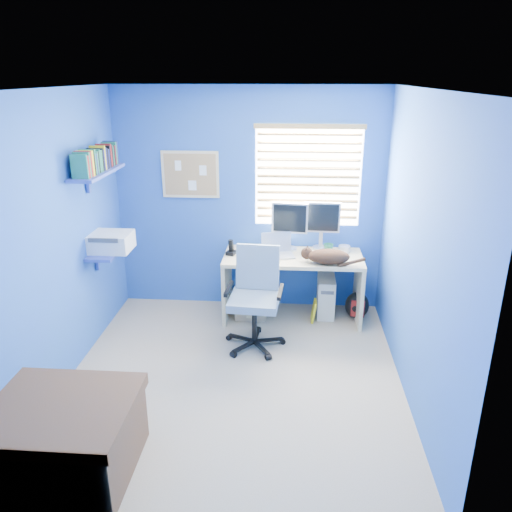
# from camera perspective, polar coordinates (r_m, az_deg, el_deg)

# --- Properties ---
(floor) EXTENTS (3.00, 3.20, 0.00)m
(floor) POSITION_cam_1_polar(r_m,az_deg,el_deg) (4.67, -2.50, -13.76)
(floor) COLOR tan
(floor) RESTS_ON ground
(ceiling) EXTENTS (3.00, 3.20, 0.00)m
(ceiling) POSITION_cam_1_polar(r_m,az_deg,el_deg) (3.88, -3.08, 18.56)
(ceiling) COLOR white
(ceiling) RESTS_ON wall_back
(wall_back) EXTENTS (3.00, 0.01, 2.50)m
(wall_back) POSITION_cam_1_polar(r_m,az_deg,el_deg) (5.63, -0.81, 6.24)
(wall_back) COLOR #295FB1
(wall_back) RESTS_ON ground
(wall_front) EXTENTS (3.00, 0.01, 2.50)m
(wall_front) POSITION_cam_1_polar(r_m,az_deg,el_deg) (2.67, -6.93, -10.56)
(wall_front) COLOR #295FB1
(wall_front) RESTS_ON ground
(wall_left) EXTENTS (0.01, 3.20, 2.50)m
(wall_left) POSITION_cam_1_polar(r_m,az_deg,el_deg) (4.54, -21.93, 1.26)
(wall_left) COLOR #295FB1
(wall_left) RESTS_ON ground
(wall_right) EXTENTS (0.01, 3.20, 2.50)m
(wall_right) POSITION_cam_1_polar(r_m,az_deg,el_deg) (4.20, 17.99, 0.31)
(wall_right) COLOR #295FB1
(wall_right) RESTS_ON ground
(desk) EXTENTS (1.50, 0.65, 0.74)m
(desk) POSITION_cam_1_polar(r_m,az_deg,el_deg) (5.57, 4.16, -3.55)
(desk) COLOR tan
(desk) RESTS_ON floor
(laptop) EXTENTS (0.38, 0.33, 0.22)m
(laptop) POSITION_cam_1_polar(r_m,az_deg,el_deg) (5.38, 2.59, 1.08)
(laptop) COLOR silver
(laptop) RESTS_ON desk
(monitor_left) EXTENTS (0.41, 0.17, 0.54)m
(monitor_left) POSITION_cam_1_polar(r_m,az_deg,el_deg) (5.55, 3.85, 3.40)
(monitor_left) COLOR silver
(monitor_left) RESTS_ON desk
(monitor_right) EXTENTS (0.40, 0.13, 0.54)m
(monitor_right) POSITION_cam_1_polar(r_m,az_deg,el_deg) (5.61, 7.49, 3.46)
(monitor_right) COLOR silver
(monitor_right) RESTS_ON desk
(phone) EXTENTS (0.12, 0.13, 0.17)m
(phone) POSITION_cam_1_polar(r_m,az_deg,el_deg) (5.44, -2.87, 1.02)
(phone) COLOR black
(phone) RESTS_ON desk
(mug) EXTENTS (0.10, 0.09, 0.10)m
(mug) POSITION_cam_1_polar(r_m,az_deg,el_deg) (5.55, 8.27, 0.86)
(mug) COLOR #1E6E4B
(mug) RESTS_ON desk
(cd_spindle) EXTENTS (0.13, 0.13, 0.07)m
(cd_spindle) POSITION_cam_1_polar(r_m,az_deg,el_deg) (5.62, 10.06, 0.82)
(cd_spindle) COLOR silver
(cd_spindle) RESTS_ON desk
(cat) EXTENTS (0.48, 0.32, 0.16)m
(cat) POSITION_cam_1_polar(r_m,az_deg,el_deg) (5.22, 8.30, -0.07)
(cat) COLOR black
(cat) RESTS_ON desk
(tower_pc) EXTENTS (0.20, 0.44, 0.45)m
(tower_pc) POSITION_cam_1_polar(r_m,az_deg,el_deg) (5.76, 7.97, -4.45)
(tower_pc) COLOR beige
(tower_pc) RESTS_ON floor
(drawer_boxes) EXTENTS (0.35, 0.28, 0.27)m
(drawer_boxes) POSITION_cam_1_polar(r_m,az_deg,el_deg) (5.66, -0.51, -5.71)
(drawer_boxes) COLOR tan
(drawer_boxes) RESTS_ON floor
(yellow_book) EXTENTS (0.03, 0.17, 0.24)m
(yellow_book) POSITION_cam_1_polar(r_m,az_deg,el_deg) (5.62, 6.60, -6.25)
(yellow_book) COLOR yellow
(yellow_book) RESTS_ON floor
(backpack) EXTENTS (0.30, 0.25, 0.31)m
(backpack) POSITION_cam_1_polar(r_m,az_deg,el_deg) (5.74, 11.47, -5.55)
(backpack) COLOR black
(backpack) RESTS_ON floor
(bed_corner) EXTENTS (1.12, 0.80, 0.54)m
(bed_corner) POSITION_cam_1_polar(r_m,az_deg,el_deg) (3.89, -22.50, -18.62)
(bed_corner) COLOR brown
(bed_corner) RESTS_ON floor
(office_chair) EXTENTS (0.63, 0.63, 1.00)m
(office_chair) POSITION_cam_1_polar(r_m,az_deg,el_deg) (5.02, -0.10, -6.25)
(office_chair) COLOR black
(office_chair) RESTS_ON floor
(window_blinds) EXTENTS (1.15, 0.05, 1.10)m
(window_blinds) POSITION_cam_1_polar(r_m,az_deg,el_deg) (5.52, 5.97, 9.03)
(window_blinds) COLOR white
(window_blinds) RESTS_ON ground
(corkboard) EXTENTS (0.64, 0.02, 0.52)m
(corkboard) POSITION_cam_1_polar(r_m,az_deg,el_deg) (5.64, -7.52, 9.22)
(corkboard) COLOR tan
(corkboard) RESTS_ON ground
(wall_shelves) EXTENTS (0.42, 0.90, 1.05)m
(wall_shelves) POSITION_cam_1_polar(r_m,az_deg,el_deg) (5.09, -17.14, 5.95)
(wall_shelves) COLOR #3448A5
(wall_shelves) RESTS_ON ground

